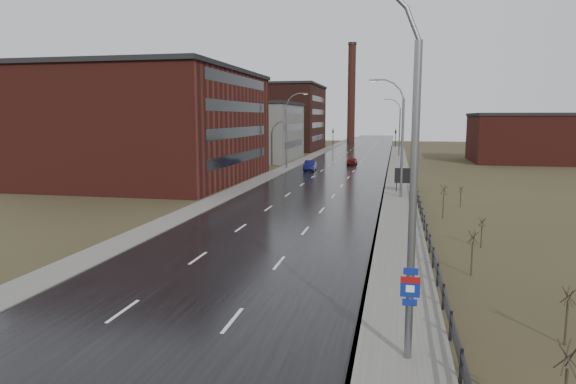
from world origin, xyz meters
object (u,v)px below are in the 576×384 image
at_px(streetlight_main, 403,174).
at_px(car_far, 352,161).
at_px(car_near, 310,166).
at_px(billboard, 404,177).

height_order(streetlight_main, car_far, streetlight_main).
relative_size(car_near, car_far, 1.17).
bearing_deg(car_far, car_near, 63.07).
relative_size(billboard, car_far, 0.69).
xyz_separation_m(streetlight_main, car_far, (-7.20, 67.88, -5.41)).
bearing_deg(streetlight_main, billboard, 89.05).
relative_size(billboard, car_near, 0.59).
distance_m(billboard, car_far, 31.09).
relative_size(streetlight_main, billboard, 4.65).
bearing_deg(streetlight_main, car_near, 102.17).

